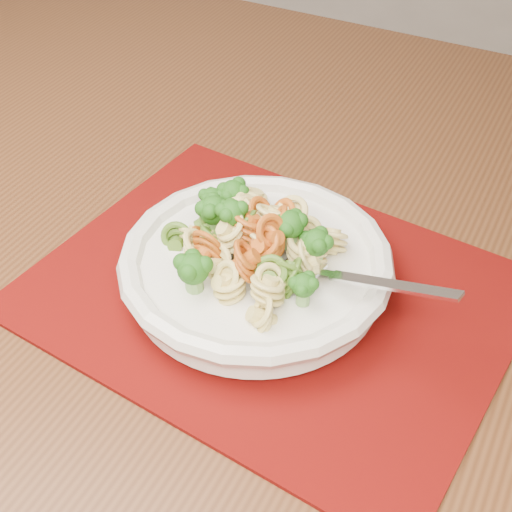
# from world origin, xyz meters

# --- Properties ---
(dining_table) EXTENTS (1.67, 1.29, 0.78)m
(dining_table) POSITION_xyz_m (0.14, 0.60, 0.68)
(dining_table) COLOR #512D16
(dining_table) RESTS_ON ground
(placemat) EXTENTS (0.49, 0.44, 0.00)m
(placemat) POSITION_xyz_m (0.09, 0.51, 0.79)
(placemat) COLOR #560903
(placemat) RESTS_ON dining_table
(pasta_bowl) EXTENTS (0.24, 0.24, 0.05)m
(pasta_bowl) POSITION_xyz_m (0.07, 0.51, 0.82)
(pasta_bowl) COLOR silver
(pasta_bowl) RESTS_ON placemat
(pasta_broccoli_heap) EXTENTS (0.20, 0.20, 0.06)m
(pasta_broccoli_heap) POSITION_xyz_m (0.07, 0.51, 0.83)
(pasta_broccoli_heap) COLOR #DDCF6D
(pasta_broccoli_heap) RESTS_ON pasta_bowl
(fork) EXTENTS (0.18, 0.10, 0.08)m
(fork) POSITION_xyz_m (0.12, 0.49, 0.83)
(fork) COLOR silver
(fork) RESTS_ON pasta_bowl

